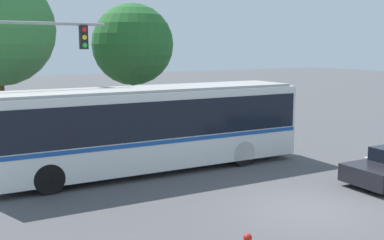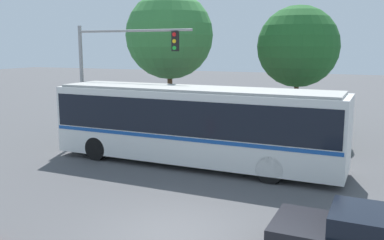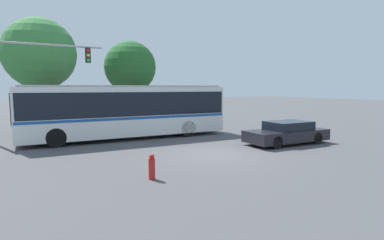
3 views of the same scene
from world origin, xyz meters
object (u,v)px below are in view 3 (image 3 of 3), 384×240
Objects in this scene: city_bus at (128,108)px; sedan_foreground at (287,133)px; street_tree_left at (40,54)px; traffic_light_pole at (24,71)px; street_tree_centre at (130,67)px; fire_hydrant at (152,167)px.

city_bus is 9.28m from sedan_foreground.
sedan_foreground is 0.60× the size of street_tree_left.
traffic_light_pole is 4.76m from street_tree_left.
sedan_foreground is at bearing -48.18° from street_tree_left.
street_tree_centre reaches higher than sedan_foreground.
traffic_light_pole is at bearing -31.75° from sedan_foreground.
sedan_foreground is 0.68× the size of street_tree_centre.
traffic_light_pole reaches higher than fire_hydrant.
city_bus is 6.11m from traffic_light_pole.
street_tree_centre reaches higher than traffic_light_pole.
sedan_foreground is 5.50× the size of fire_hydrant.
street_tree_left is (-4.22, 6.50, 3.61)m from city_bus.
street_tree_centre is at bearing 74.17° from fire_hydrant.
sedan_foreground is 9.20m from fire_hydrant.
fire_hydrant is (2.35, -15.03, -5.01)m from street_tree_left.
traffic_light_pole is at bearing -144.35° from street_tree_centre.
city_bus is 8.84m from fire_hydrant.
fire_hydrant is (-4.66, -16.43, -4.38)m from street_tree_centre.
sedan_foreground is (6.97, -6.01, -1.21)m from city_bus.
traffic_light_pole reaches higher than sedan_foreground.
fire_hydrant is (3.44, -10.62, -3.57)m from traffic_light_pole.
street_tree_centre is (2.79, 7.91, 2.99)m from city_bus.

